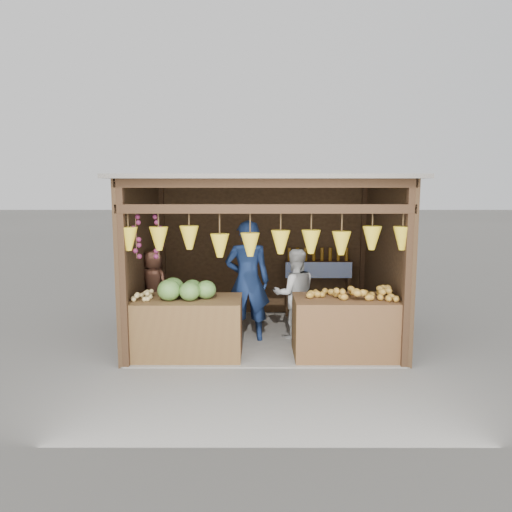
{
  "coord_description": "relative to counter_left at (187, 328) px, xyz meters",
  "views": [
    {
      "loc": [
        -0.12,
        -8.09,
        2.54
      ],
      "look_at": [
        -0.13,
        -0.1,
        1.37
      ],
      "focal_mm": 35.0,
      "sensor_mm": 36.0,
      "label": 1
    }
  ],
  "objects": [
    {
      "name": "vendor_seated",
      "position": [
        -0.69,
        1.01,
        0.44
      ],
      "size": [
        0.66,
        0.58,
        1.15
      ],
      "primitive_type": "imported",
      "rotation": [
        0.0,
        0.0,
        2.68
      ],
      "color": "#532F21",
      "rests_on": "stool"
    },
    {
      "name": "counter_right",
      "position": [
        2.32,
        -0.01,
        0.01
      ],
      "size": [
        1.5,
        0.85,
        0.88
      ],
      "primitive_type": "cube",
      "color": "#50371A",
      "rests_on": "ground"
    },
    {
      "name": "mango_pile",
      "position": [
        2.38,
        -0.01,
        0.56
      ],
      "size": [
        1.4,
        0.64,
        0.22
      ],
      "primitive_type": null,
      "color": "#C3511A",
      "rests_on": "counter_right"
    },
    {
      "name": "stall_structure",
      "position": [
        1.1,
        0.96,
        1.23
      ],
      "size": [
        4.3,
        3.3,
        2.66
      ],
      "color": "slate",
      "rests_on": "ground"
    },
    {
      "name": "man_standing",
      "position": [
        0.87,
        0.75,
        0.55
      ],
      "size": [
        0.73,
        0.49,
        1.96
      ],
      "primitive_type": "imported",
      "rotation": [
        0.0,
        0.0,
        3.17
      ],
      "color": "#132349",
      "rests_on": "ground"
    },
    {
      "name": "stool",
      "position": [
        -0.69,
        1.01,
        -0.29
      ],
      "size": [
        0.32,
        0.32,
        0.3
      ],
      "primitive_type": "cube",
      "color": "black",
      "rests_on": "ground"
    },
    {
      "name": "counter_left",
      "position": [
        0.0,
        0.0,
        0.0
      ],
      "size": [
        1.59,
        0.85,
        0.87
      ],
      "primitive_type": "cube",
      "color": "#492B18",
      "rests_on": "ground"
    },
    {
      "name": "tanfruit_pile",
      "position": [
        -0.64,
        -0.04,
        0.5
      ],
      "size": [
        0.34,
        0.4,
        0.13
      ],
      "primitive_type": null,
      "color": "tan",
      "rests_on": "counter_left"
    },
    {
      "name": "back_shelf",
      "position": [
        2.19,
        2.28,
        0.44
      ],
      "size": [
        1.25,
        0.32,
        1.32
      ],
      "color": "#382314",
      "rests_on": "ground"
    },
    {
      "name": "woman_standing",
      "position": [
        1.64,
        0.9,
        0.31
      ],
      "size": [
        0.79,
        0.65,
        1.49
      ],
      "primitive_type": "imported",
      "rotation": [
        0.0,
        0.0,
        3.28
      ],
      "color": "beige",
      "rests_on": "ground"
    },
    {
      "name": "melon_pile",
      "position": [
        -0.06,
        0.01,
        0.6
      ],
      "size": [
        1.0,
        0.5,
        0.32
      ],
      "primitive_type": null,
      "color": "#1E5416",
      "rests_on": "counter_left"
    },
    {
      "name": "ground",
      "position": [
        1.14,
        1.0,
        -0.44
      ],
      "size": [
        80.0,
        80.0,
        0.0
      ],
      "primitive_type": "plane",
      "color": "#514F49",
      "rests_on": "ground"
    }
  ]
}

